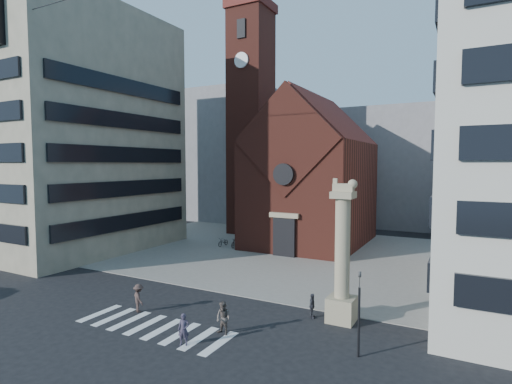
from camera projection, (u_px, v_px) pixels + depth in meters
ground at (179, 309)px, 26.24m from camera, size 120.00×120.00×0.00m
piazza at (292, 252)px, 42.96m from camera, size 46.00×30.00×0.05m
zebra_crossing at (154, 327)px, 23.34m from camera, size 10.20×3.20×0.01m
church at (312, 177)px, 47.72m from camera, size 12.00×16.65×18.00m
campanile at (251, 119)px, 54.48m from camera, size 5.50×5.50×31.20m
building_left at (67, 134)px, 45.41m from camera, size 18.00×20.00×26.00m
bg_block_left at (234, 156)px, 70.07m from camera, size 16.00×14.00×22.00m
bg_block_mid at (393, 167)px, 62.40m from camera, size 14.00×12.00×18.00m
lion_column at (342, 265)px, 23.94m from camera, size 1.63×1.60×8.68m
traffic_light at (359, 312)px, 19.57m from camera, size 0.13×0.16×4.30m
pedestrian_0 at (184, 330)px, 20.95m from camera, size 0.72×0.60×1.68m
pedestrian_1 at (223, 318)px, 22.27m from camera, size 0.98×0.81×1.84m
pedestrian_2 at (312, 306)px, 24.68m from camera, size 0.53×0.95×1.53m
pedestrian_3 at (139, 298)px, 25.70m from camera, size 1.34×1.13×1.80m
scooter_0 at (223, 242)px, 46.20m from camera, size 0.74×1.87×0.97m
scooter_1 at (236, 243)px, 45.40m from camera, size 0.60×1.81×1.07m
scooter_2 at (249, 245)px, 44.60m from camera, size 0.74×1.87×0.97m
scooter_3 at (262, 246)px, 43.80m from camera, size 0.60×1.81×1.07m
scooter_4 at (276, 248)px, 43.01m from camera, size 0.74×1.87×0.97m
scooter_5 at (291, 249)px, 42.21m from camera, size 0.60×1.81×1.07m
scooter_6 at (306, 251)px, 41.42m from camera, size 0.74×1.87×0.97m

